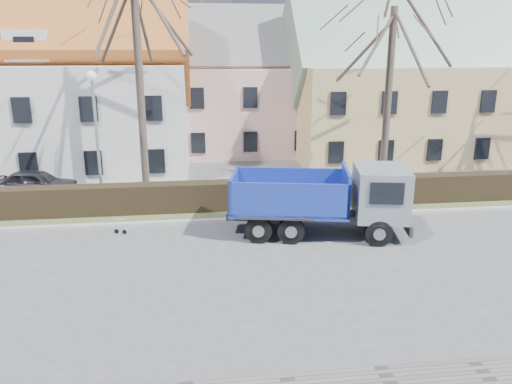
{
  "coord_description": "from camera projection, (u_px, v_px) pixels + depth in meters",
  "views": [
    {
      "loc": [
        0.34,
        -15.45,
        7.14
      ],
      "look_at": [
        2.76,
        3.41,
        1.6
      ],
      "focal_mm": 35.0,
      "sensor_mm": 36.0,
      "label": 1
    }
  ],
  "objects": [
    {
      "name": "ground",
      "position": [
        187.0,
        269.0,
        16.67
      ],
      "size": [
        120.0,
        120.0,
        0.0
      ],
      "primitive_type": "plane",
      "color": "#515154"
    },
    {
      "name": "curb_far",
      "position": [
        188.0,
        221.0,
        21.03
      ],
      "size": [
        80.0,
        0.3,
        0.12
      ],
      "primitive_type": "cube",
      "color": "#9E9D97",
      "rests_on": "ground"
    },
    {
      "name": "grass_strip",
      "position": [
        188.0,
        210.0,
        22.56
      ],
      "size": [
        80.0,
        3.0,
        0.1
      ],
      "primitive_type": "cube",
      "color": "#4A552F",
      "rests_on": "ground"
    },
    {
      "name": "hedge",
      "position": [
        187.0,
        199.0,
        22.2
      ],
      "size": [
        60.0,
        0.9,
        1.3
      ],
      "primitive_type": "cube",
      "color": "black",
      "rests_on": "ground"
    },
    {
      "name": "building_pink",
      "position": [
        244.0,
        93.0,
        35.09
      ],
      "size": [
        10.8,
        8.8,
        8.0
      ],
      "primitive_type": null,
      "color": "#DAA79A",
      "rests_on": "ground"
    },
    {
      "name": "building_yellow",
      "position": [
        425.0,
        92.0,
        33.62
      ],
      "size": [
        18.8,
        10.8,
        8.5
      ],
      "primitive_type": null,
      "color": "tan",
      "rests_on": "ground"
    },
    {
      "name": "tree_1",
      "position": [
        139.0,
        66.0,
        22.75
      ],
      "size": [
        9.2,
        9.2,
        12.65
      ],
      "primitive_type": null,
      "color": "#483B32",
      "rests_on": "ground"
    },
    {
      "name": "tree_2",
      "position": [
        389.0,
        82.0,
        24.45
      ],
      "size": [
        8.0,
        8.0,
        11.0
      ],
      "primitive_type": null,
      "color": "#483B32",
      "rests_on": "ground"
    },
    {
      "name": "dump_truck",
      "position": [
        312.0,
        200.0,
        19.43
      ],
      "size": [
        7.49,
        3.98,
        2.84
      ],
      "primitive_type": null,
      "rotation": [
        0.0,
        0.0,
        -0.2
      ],
      "color": "navy",
      "rests_on": "ground"
    },
    {
      "name": "streetlight",
      "position": [
        97.0,
        142.0,
        21.99
      ],
      "size": [
        0.49,
        0.49,
        6.25
      ],
      "primitive_type": null,
      "color": "#959CA3",
      "rests_on": "ground"
    },
    {
      "name": "cart_frame",
      "position": [
        115.0,
        225.0,
        19.76
      ],
      "size": [
        0.9,
        0.7,
        0.72
      ],
      "primitive_type": null,
      "rotation": [
        0.0,
        0.0,
        -0.35
      ],
      "color": "silver",
      "rests_on": "ground"
    },
    {
      "name": "parked_car_a",
      "position": [
        36.0,
        183.0,
        24.62
      ],
      "size": [
        4.17,
        2.16,
        1.35
      ],
      "primitive_type": "imported",
      "rotation": [
        0.0,
        0.0,
        1.42
      ],
      "color": "black",
      "rests_on": "ground"
    }
  ]
}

